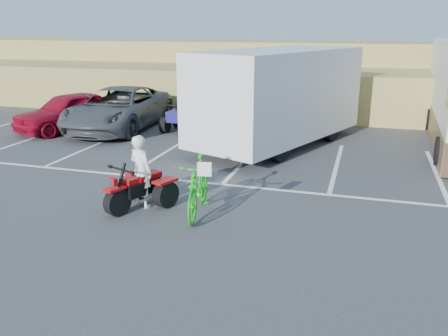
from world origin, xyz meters
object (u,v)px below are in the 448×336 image
(quad_atv_green, at_px, (245,150))
(grey_pickup, at_px, (119,109))
(cargo_trailer, at_px, (279,95))
(green_dirt_bike, at_px, (198,187))
(red_car, at_px, (70,111))
(rider, at_px, (141,171))
(quad_atv_blue, at_px, (184,131))
(red_trike_atv, at_px, (138,208))

(quad_atv_green, bearing_deg, grey_pickup, 147.90)
(cargo_trailer, xyz_separation_m, quad_atv_green, (-0.88, -0.94, -1.73))
(green_dirt_bike, relative_size, quad_atv_green, 1.52)
(green_dirt_bike, height_order, quad_atv_green, green_dirt_bike)
(red_car, xyz_separation_m, cargo_trailer, (8.21, -0.14, 0.99))
(rider, height_order, quad_atv_blue, rider)
(rider, height_order, red_car, rider)
(quad_atv_blue, bearing_deg, green_dirt_bike, -62.81)
(red_car, distance_m, cargo_trailer, 8.28)
(red_trike_atv, xyz_separation_m, quad_atv_blue, (-2.00, 7.91, 0.00))
(rider, distance_m, cargo_trailer, 6.85)
(rider, bearing_deg, red_trike_atv, 90.00)
(cargo_trailer, bearing_deg, quad_atv_green, -111.42)
(green_dirt_bike, xyz_separation_m, red_car, (-7.73, 6.74, 0.11))
(red_car, bearing_deg, grey_pickup, 44.51)
(quad_atv_blue, height_order, quad_atv_green, quad_atv_blue)
(red_car, bearing_deg, green_dirt_bike, -17.90)
(cargo_trailer, bearing_deg, rider, -84.25)
(cargo_trailer, bearing_deg, red_trike_atv, -84.38)
(rider, xyz_separation_m, quad_atv_green, (0.98, 5.59, -0.82))
(red_trike_atv, height_order, quad_atv_blue, quad_atv_blue)
(green_dirt_bike, distance_m, cargo_trailer, 6.71)
(quad_atv_blue, bearing_deg, grey_pickup, -167.06)
(red_trike_atv, relative_size, red_car, 0.37)
(green_dirt_bike, bearing_deg, rider, 168.14)
(red_car, distance_m, quad_atv_blue, 4.50)
(cargo_trailer, bearing_deg, quad_atv_blue, -176.01)
(quad_atv_blue, bearing_deg, red_trike_atv, -72.24)
(red_trike_atv, distance_m, quad_atv_blue, 8.16)
(rider, xyz_separation_m, grey_pickup, (-4.59, 7.36, -0.02))
(grey_pickup, xyz_separation_m, red_car, (-1.76, -0.69, -0.07))
(grey_pickup, height_order, red_car, grey_pickup)
(red_car, xyz_separation_m, quad_atv_green, (7.33, -1.08, -0.73))
(quad_atv_blue, relative_size, quad_atv_green, 1.25)
(red_trike_atv, distance_m, cargo_trailer, 7.15)
(red_trike_atv, xyz_separation_m, red_car, (-6.30, 6.81, 0.73))
(red_trike_atv, bearing_deg, cargo_trailer, 96.08)
(red_trike_atv, bearing_deg, grey_pickup, 143.28)
(green_dirt_bike, distance_m, quad_atv_blue, 8.59)
(grey_pickup, relative_size, red_car, 1.35)
(grey_pickup, height_order, cargo_trailer, cargo_trailer)
(rider, height_order, quad_atv_green, rider)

